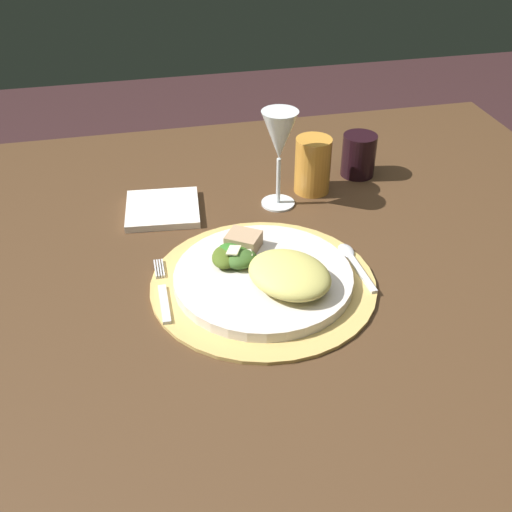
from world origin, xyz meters
TOP-DOWN VIEW (x-y plane):
  - ground_plane at (0.00, 0.00)m, footprint 6.00×6.00m
  - dining_table at (0.00, 0.00)m, footprint 1.32×1.07m
  - placemat at (-0.02, -0.08)m, footprint 0.34×0.34m
  - dinner_plate at (-0.02, -0.08)m, footprint 0.27×0.27m
  - pasta_serving at (0.01, -0.12)m, footprint 0.16×0.17m
  - salad_greens at (-0.06, -0.04)m, footprint 0.08×0.08m
  - bread_piece at (-0.04, -0.01)m, footprint 0.07×0.06m
  - fork at (-0.17, -0.08)m, footprint 0.01×0.15m
  - spoon at (0.13, -0.06)m, footprint 0.02×0.13m
  - napkin at (-0.15, 0.17)m, footprint 0.14×0.14m
  - wine_glass at (0.06, 0.15)m, footprint 0.06×0.06m
  - amber_tumbler at (0.14, 0.19)m, footprint 0.07×0.07m
  - dark_tumbler at (0.24, 0.23)m, footprint 0.07×0.07m

SIDE VIEW (x-z plane):
  - ground_plane at x=0.00m, z-range 0.00..0.00m
  - dining_table at x=0.00m, z-range 0.26..0.99m
  - placemat at x=-0.02m, z-range 0.73..0.74m
  - napkin at x=-0.15m, z-range 0.73..0.74m
  - spoon at x=0.13m, z-range 0.73..0.74m
  - fork at x=-0.17m, z-range 0.74..0.74m
  - dinner_plate at x=-0.02m, z-range 0.74..0.75m
  - salad_greens at x=-0.06m, z-range 0.75..0.78m
  - bread_piece at x=-0.04m, z-range 0.75..0.78m
  - dark_tumbler at x=0.24m, z-range 0.73..0.81m
  - pasta_serving at x=0.01m, z-range 0.75..0.79m
  - amber_tumbler at x=0.14m, z-range 0.73..0.84m
  - wine_glass at x=0.06m, z-range 0.77..0.95m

